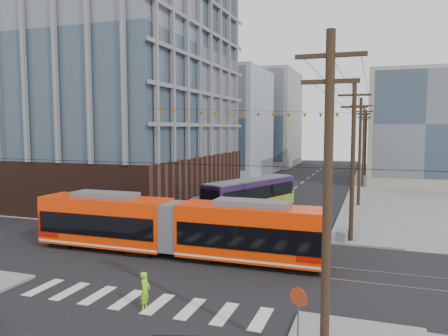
% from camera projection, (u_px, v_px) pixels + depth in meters
% --- Properties ---
extents(ground, '(160.00, 160.00, 0.00)m').
position_uv_depth(ground, '(171.00, 280.00, 22.84)').
color(ground, slate).
extents(office_building, '(30.00, 25.00, 28.60)m').
position_uv_depth(office_building, '(85.00, 73.00, 50.34)').
color(office_building, '#381E16').
rests_on(office_building, ground).
extents(bg_bldg_nw_near, '(18.00, 16.00, 18.00)m').
position_uv_depth(bg_bldg_nw_near, '(213.00, 122.00, 76.51)').
color(bg_bldg_nw_near, '#8C99A5').
rests_on(bg_bldg_nw_near, ground).
extents(bg_bldg_ne_near, '(14.00, 14.00, 16.00)m').
position_uv_depth(bg_bldg_ne_near, '(420.00, 128.00, 62.12)').
color(bg_bldg_ne_near, gray).
rests_on(bg_bldg_ne_near, ground).
extents(bg_bldg_nw_far, '(16.00, 18.00, 20.00)m').
position_uv_depth(bg_bldg_nw_far, '(258.00, 119.00, 94.27)').
color(bg_bldg_nw_far, gray).
rests_on(bg_bldg_nw_far, ground).
extents(bg_bldg_ne_far, '(16.00, 16.00, 14.00)m').
position_uv_depth(bg_bldg_ne_far, '(421.00, 134.00, 80.40)').
color(bg_bldg_ne_far, '#8C99A5').
rests_on(bg_bldg_ne_far, ground).
extents(utility_pole_near, '(0.30, 0.30, 11.00)m').
position_uv_depth(utility_pole_near, '(327.00, 205.00, 13.94)').
color(utility_pole_near, black).
rests_on(utility_pole_near, ground).
extents(utility_pole_far, '(0.30, 0.30, 11.00)m').
position_uv_depth(utility_pole_far, '(366.00, 143.00, 72.32)').
color(utility_pole_far, black).
rests_on(utility_pole_far, ground).
extents(streetcar, '(18.82, 2.70, 3.62)m').
position_uv_depth(streetcar, '(174.00, 227.00, 27.16)').
color(streetcar, '#FF3001').
rests_on(streetcar, ground).
extents(city_bus, '(6.50, 11.70, 3.28)m').
position_uv_depth(city_bus, '(251.00, 195.00, 41.25)').
color(city_bus, '#2A1340').
rests_on(city_bus, ground).
extents(parked_car_silver, '(2.59, 5.08, 1.60)m').
position_uv_depth(parked_car_silver, '(175.00, 217.00, 35.09)').
color(parked_car_silver, '#9AA1AB').
rests_on(parked_car_silver, ground).
extents(parked_car_white, '(2.80, 4.75, 1.29)m').
position_uv_depth(parked_car_white, '(202.00, 202.00, 43.18)').
color(parked_car_white, beige).
rests_on(parked_car_white, ground).
extents(parked_car_grey, '(2.76, 4.95, 1.31)m').
position_uv_depth(parked_car_grey, '(232.00, 194.00, 48.62)').
color(parked_car_grey, '#4C4F53').
rests_on(parked_car_grey, ground).
extents(pedestrian, '(0.47, 0.66, 1.68)m').
position_uv_depth(pedestrian, '(145.00, 291.00, 19.14)').
color(pedestrian, '#92F51F').
rests_on(pedestrian, ground).
extents(stop_sign, '(0.91, 0.91, 2.31)m').
position_uv_depth(stop_sign, '(298.00, 324.00, 15.17)').
color(stop_sign, '#BE3715').
rests_on(stop_sign, ground).
extents(jersey_barrier, '(1.82, 4.35, 0.85)m').
position_uv_depth(jersey_barrier, '(349.00, 232.00, 31.69)').
color(jersey_barrier, gray).
rests_on(jersey_barrier, ground).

